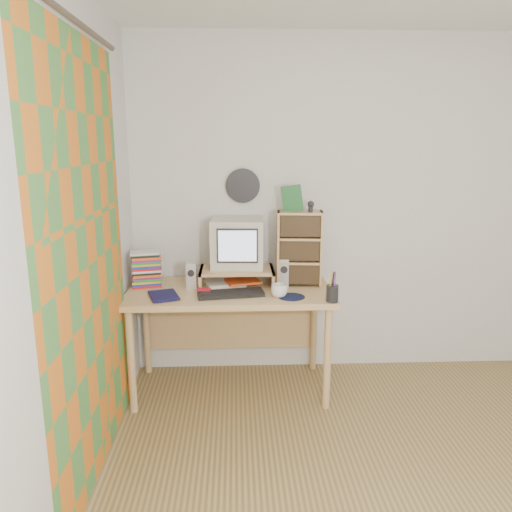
{
  "coord_description": "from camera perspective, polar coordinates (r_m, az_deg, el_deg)",
  "views": [
    {
      "loc": [
        -0.99,
        -1.93,
        1.76
      ],
      "look_at": [
        -0.85,
        1.33,
        1.0
      ],
      "focal_mm": 35.0,
      "sensor_mm": 36.0,
      "label": 1
    }
  ],
  "objects": [
    {
      "name": "game_box",
      "position": [
        3.46,
        4.14,
        6.58
      ],
      "size": [
        0.14,
        0.04,
        0.18
      ],
      "primitive_type": "cube",
      "rotation": [
        0.0,
        0.0,
        -0.09
      ],
      "color": "#185421",
      "rests_on": "cd_rack"
    },
    {
      "name": "webcam",
      "position": [
        3.44,
        6.27,
        5.64
      ],
      "size": [
        0.05,
        0.05,
        0.08
      ],
      "primitive_type": null,
      "rotation": [
        0.0,
        0.0,
        -0.05
      ],
      "color": "black",
      "rests_on": "cd_rack"
    },
    {
      "name": "mousepad",
      "position": [
        3.29,
        4.06,
        -4.68
      ],
      "size": [
        0.18,
        0.18,
        0.0
      ],
      "primitive_type": "cylinder",
      "rotation": [
        0.0,
        0.0,
        -0.02
      ],
      "color": "black",
      "rests_on": "desk"
    },
    {
      "name": "left_wall",
      "position": [
        2.14,
        -23.29,
        -1.67
      ],
      "size": [
        0.0,
        3.5,
        3.5
      ],
      "primitive_type": "plane",
      "rotation": [
        1.57,
        0.0,
        1.57
      ],
      "color": "silver",
      "rests_on": "floor"
    },
    {
      "name": "crt_monitor",
      "position": [
        3.53,
        -2.15,
        1.45
      ],
      "size": [
        0.38,
        0.38,
        0.34
      ],
      "primitive_type": "cube",
      "rotation": [
        0.0,
        0.0,
        -0.05
      ],
      "color": "beige",
      "rests_on": "monitor_riser"
    },
    {
      "name": "curtain",
      "position": [
        2.59,
        -18.58,
        -1.12
      ],
      "size": [
        0.0,
        2.2,
        2.2
      ],
      "primitive_type": "plane",
      "rotation": [
        1.57,
        0.0,
        1.57
      ],
      "color": "#C9671C",
      "rests_on": "left_wall"
    },
    {
      "name": "papers",
      "position": [
        3.54,
        -2.84,
        -3.08
      ],
      "size": [
        0.31,
        0.27,
        0.04
      ],
      "primitive_type": null,
      "rotation": [
        0.0,
        0.0,
        0.3
      ],
      "color": "silver",
      "rests_on": "desk"
    },
    {
      "name": "cd_rack",
      "position": [
        3.52,
        4.99,
        0.87
      ],
      "size": [
        0.33,
        0.2,
        0.52
      ],
      "primitive_type": "cube",
      "rotation": [
        0.0,
        0.0,
        -0.09
      ],
      "color": "tan",
      "rests_on": "desk"
    },
    {
      "name": "monitor_riser",
      "position": [
        3.53,
        -2.22,
        -1.85
      ],
      "size": [
        0.52,
        0.3,
        0.12
      ],
      "color": "tan",
      "rests_on": "desk"
    },
    {
      "name": "wall_disc",
      "position": [
        3.67,
        -1.53,
        8.03
      ],
      "size": [
        0.25,
        0.02,
        0.25
      ],
      "primitive_type": "cylinder",
      "rotation": [
        1.57,
        0.0,
        0.0
      ],
      "color": "black",
      "rests_on": "back_wall"
    },
    {
      "name": "pen_cup",
      "position": [
        3.2,
        8.73,
        -3.9
      ],
      "size": [
        0.09,
        0.09,
        0.15
      ],
      "primitive_type": null,
      "rotation": [
        0.0,
        0.0,
        0.26
      ],
      "color": "black",
      "rests_on": "desk"
    },
    {
      "name": "keyboard",
      "position": [
        3.31,
        -2.91,
        -4.32
      ],
      "size": [
        0.45,
        0.21,
        0.03
      ],
      "primitive_type": "cube",
      "rotation": [
        0.0,
        0.0,
        0.15
      ],
      "color": "black",
      "rests_on": "desk"
    },
    {
      "name": "mug",
      "position": [
        3.27,
        2.67,
        -3.99
      ],
      "size": [
        0.12,
        0.12,
        0.09
      ],
      "primitive_type": "imported",
      "rotation": [
        0.0,
        0.0,
        -0.09
      ],
      "color": "white",
      "rests_on": "desk"
    },
    {
      "name": "speaker_left",
      "position": [
        3.47,
        -7.38,
        -2.24
      ],
      "size": [
        0.07,
        0.07,
        0.18
      ],
      "primitive_type": "cube",
      "rotation": [
        0.0,
        0.0,
        -0.01
      ],
      "color": "#B9BABE",
      "rests_on": "desk"
    },
    {
      "name": "red_box",
      "position": [
        3.34,
        -5.94,
        -4.09
      ],
      "size": [
        0.09,
        0.06,
        0.04
      ],
      "primitive_type": "cube",
      "rotation": [
        0.0,
        0.0,
        -0.09
      ],
      "color": "#B61325",
      "rests_on": "desk"
    },
    {
      "name": "diary",
      "position": [
        3.32,
        -11.99,
        -4.43
      ],
      "size": [
        0.25,
        0.22,
        0.04
      ],
      "primitive_type": "imported",
      "rotation": [
        0.0,
        0.0,
        0.31
      ],
      "color": "#11103D",
      "rests_on": "desk"
    },
    {
      "name": "desk",
      "position": [
        3.56,
        -2.99,
        -5.57
      ],
      "size": [
        1.4,
        0.7,
        0.75
      ],
      "color": "tan",
      "rests_on": "floor"
    },
    {
      "name": "dvd_stack",
      "position": [
        3.58,
        -12.44,
        -1.2
      ],
      "size": [
        0.22,
        0.18,
        0.28
      ],
      "primitive_type": null,
      "rotation": [
        0.0,
        0.0,
        0.21
      ],
      "color": "brown",
      "rests_on": "desk"
    },
    {
      "name": "speaker_right",
      "position": [
        3.51,
        3.15,
        -1.87
      ],
      "size": [
        0.08,
        0.08,
        0.2
      ],
      "primitive_type": "cube",
      "rotation": [
        0.0,
        0.0,
        -0.1
      ],
      "color": "#B9BABE",
      "rests_on": "desk"
    },
    {
      "name": "back_wall",
      "position": [
        3.84,
        12.55,
        5.25
      ],
      "size": [
        3.5,
        0.0,
        3.5
      ],
      "primitive_type": "plane",
      "rotation": [
        1.57,
        0.0,
        0.0
      ],
      "color": "silver",
      "rests_on": "floor"
    }
  ]
}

